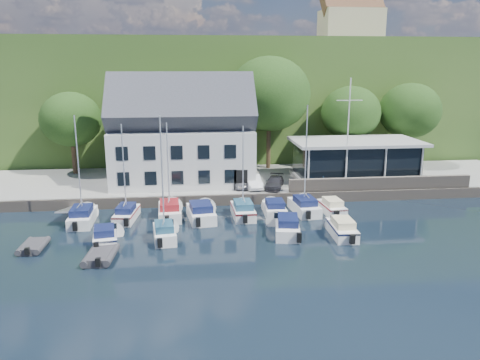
{
  "coord_description": "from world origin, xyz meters",
  "views": [
    {
      "loc": [
        -6.24,
        -30.7,
        12.75
      ],
      "look_at": [
        -1.96,
        9.0,
        2.88
      ],
      "focal_mm": 35.0,
      "sensor_mm": 36.0,
      "label": 1
    }
  ],
  "objects_px": {
    "car_blue": "(318,180)",
    "boat_r1_0": "(79,171)",
    "boat_r1_4": "(243,167)",
    "dinghy_0": "(33,245)",
    "club_pavilion": "(355,159)",
    "boat_r2_4": "(342,227)",
    "harbor_building": "(183,140)",
    "car_dgrey": "(274,182)",
    "boat_r1_3": "(201,211)",
    "car_silver": "(237,181)",
    "boat_r1_6": "(306,163)",
    "boat_r1_5": "(274,207)",
    "boat_r2_1": "(163,185)",
    "car_white": "(253,181)",
    "boat_r2_3": "(287,225)",
    "boat_r1_7": "(332,206)",
    "boat_r1_1": "(124,172)",
    "boat_r2_0": "(105,235)",
    "boat_r1_2": "(168,166)",
    "dinghy_1": "(101,254)",
    "flagpole": "(348,133)"
  },
  "relations": [
    {
      "from": "car_blue",
      "to": "boat_r1_0",
      "type": "bearing_deg",
      "value": -145.88
    },
    {
      "from": "boat_r1_0",
      "to": "boat_r1_4",
      "type": "bearing_deg",
      "value": -0.7
    },
    {
      "from": "dinghy_0",
      "to": "boat_r1_0",
      "type": "bearing_deg",
      "value": 68.71
    },
    {
      "from": "club_pavilion",
      "to": "boat_r2_4",
      "type": "xyz_separation_m",
      "value": [
        -5.88,
        -14.0,
        -2.33
      ]
    },
    {
      "from": "harbor_building",
      "to": "car_dgrey",
      "type": "height_order",
      "value": "harbor_building"
    },
    {
      "from": "boat_r1_3",
      "to": "dinghy_0",
      "type": "height_order",
      "value": "boat_r1_3"
    },
    {
      "from": "harbor_building",
      "to": "car_dgrey",
      "type": "distance_m",
      "value": 10.27
    },
    {
      "from": "car_silver",
      "to": "boat_r1_6",
      "type": "height_order",
      "value": "boat_r1_6"
    },
    {
      "from": "boat_r1_0",
      "to": "boat_r1_5",
      "type": "xyz_separation_m",
      "value": [
        16.17,
        0.54,
        -3.79
      ]
    },
    {
      "from": "boat_r2_4",
      "to": "boat_r1_4",
      "type": "bearing_deg",
      "value": 144.26
    },
    {
      "from": "boat_r1_6",
      "to": "boat_r2_1",
      "type": "height_order",
      "value": "boat_r1_6"
    },
    {
      "from": "club_pavilion",
      "to": "car_white",
      "type": "bearing_deg",
      "value": -166.94
    },
    {
      "from": "boat_r1_3",
      "to": "boat_r2_3",
      "type": "distance_m",
      "value": 7.71
    },
    {
      "from": "boat_r1_7",
      "to": "boat_r1_0",
      "type": "bearing_deg",
      "value": 176.71
    },
    {
      "from": "boat_r2_3",
      "to": "dinghy_0",
      "type": "height_order",
      "value": "boat_r2_3"
    },
    {
      "from": "club_pavilion",
      "to": "boat_r1_1",
      "type": "bearing_deg",
      "value": -159.85
    },
    {
      "from": "boat_r1_7",
      "to": "dinghy_0",
      "type": "distance_m",
      "value": 24.27
    },
    {
      "from": "boat_r1_0",
      "to": "boat_r2_0",
      "type": "height_order",
      "value": "boat_r1_0"
    },
    {
      "from": "boat_r1_2",
      "to": "boat_r2_4",
      "type": "bearing_deg",
      "value": -27.35
    },
    {
      "from": "club_pavilion",
      "to": "boat_r1_7",
      "type": "distance_m",
      "value": 9.98
    },
    {
      "from": "boat_r1_7",
      "to": "car_white",
      "type": "bearing_deg",
      "value": 133.05
    },
    {
      "from": "boat_r1_0",
      "to": "dinghy_1",
      "type": "bearing_deg",
      "value": -71.9
    },
    {
      "from": "car_white",
      "to": "boat_r1_6",
      "type": "distance_m",
      "value": 7.22
    },
    {
      "from": "boat_r2_1",
      "to": "dinghy_0",
      "type": "bearing_deg",
      "value": 179.22
    },
    {
      "from": "club_pavilion",
      "to": "flagpole",
      "type": "relative_size",
      "value": 1.25
    },
    {
      "from": "boat_r1_2",
      "to": "boat_r1_6",
      "type": "distance_m",
      "value": 11.78
    },
    {
      "from": "flagpole",
      "to": "boat_r1_1",
      "type": "height_order",
      "value": "flagpole"
    },
    {
      "from": "car_dgrey",
      "to": "dinghy_1",
      "type": "bearing_deg",
      "value": -118.44
    },
    {
      "from": "flagpole",
      "to": "boat_r1_5",
      "type": "relative_size",
      "value": 2.05
    },
    {
      "from": "boat_r1_3",
      "to": "boat_r2_3",
      "type": "relative_size",
      "value": 0.97
    },
    {
      "from": "boat_r1_7",
      "to": "boat_r2_4",
      "type": "relative_size",
      "value": 0.91
    },
    {
      "from": "boat_r2_1",
      "to": "boat_r2_3",
      "type": "xyz_separation_m",
      "value": [
        9.37,
        0.29,
        -3.52
      ]
    },
    {
      "from": "flagpole",
      "to": "boat_r1_3",
      "type": "xyz_separation_m",
      "value": [
        -14.44,
        -5.85,
        -5.51
      ]
    },
    {
      "from": "harbor_building",
      "to": "boat_r2_3",
      "type": "relative_size",
      "value": 2.31
    },
    {
      "from": "boat_r1_2",
      "to": "boat_r2_1",
      "type": "bearing_deg",
      "value": -95.12
    },
    {
      "from": "club_pavilion",
      "to": "dinghy_0",
      "type": "height_order",
      "value": "club_pavilion"
    },
    {
      "from": "boat_r1_6",
      "to": "boat_r1_4",
      "type": "bearing_deg",
      "value": -179.36
    },
    {
      "from": "car_blue",
      "to": "boat_r1_5",
      "type": "height_order",
      "value": "car_blue"
    },
    {
      "from": "boat_r1_3",
      "to": "boat_r1_6",
      "type": "distance_m",
      "value": 9.9
    },
    {
      "from": "boat_r1_3",
      "to": "car_blue",
      "type": "bearing_deg",
      "value": 20.93
    },
    {
      "from": "car_silver",
      "to": "boat_r1_7",
      "type": "height_order",
      "value": "car_silver"
    },
    {
      "from": "flagpole",
      "to": "boat_r1_6",
      "type": "xyz_separation_m",
      "value": [
        -5.31,
        -4.86,
        -1.8
      ]
    },
    {
      "from": "boat_r2_3",
      "to": "dinghy_0",
      "type": "bearing_deg",
      "value": -166.49
    },
    {
      "from": "car_dgrey",
      "to": "dinghy_1",
      "type": "relative_size",
      "value": 1.17
    },
    {
      "from": "boat_r1_5",
      "to": "boat_r2_1",
      "type": "bearing_deg",
      "value": -148.91
    },
    {
      "from": "boat_r2_3",
      "to": "boat_r2_4",
      "type": "height_order",
      "value": "boat_r2_3"
    },
    {
      "from": "boat_r1_0",
      "to": "boat_r2_0",
      "type": "xyz_separation_m",
      "value": [
        2.65,
        -4.97,
        -3.77
      ]
    },
    {
      "from": "boat_r1_5",
      "to": "dinghy_0",
      "type": "height_order",
      "value": "boat_r1_5"
    },
    {
      "from": "boat_r1_1",
      "to": "boat_r1_4",
      "type": "distance_m",
      "value": 9.87
    },
    {
      "from": "boat_r1_6",
      "to": "boat_r2_3",
      "type": "xyz_separation_m",
      "value": [
        -2.59,
        -5.09,
        -3.74
      ]
    }
  ]
}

